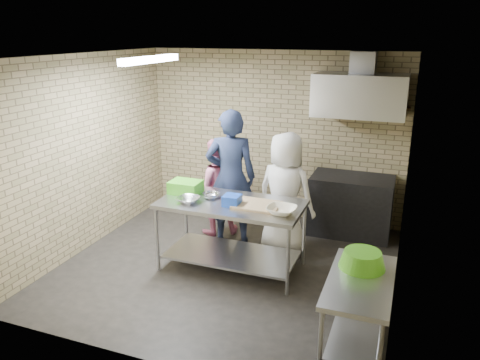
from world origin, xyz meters
name	(u,v)px	position (x,y,z in m)	size (l,w,h in m)	color
floor	(228,266)	(0.00, 0.00, 0.00)	(4.20, 4.20, 0.00)	black
ceiling	(226,56)	(0.00, 0.00, 2.70)	(4.20, 4.20, 0.00)	black
back_wall	(273,136)	(0.00, 2.00, 1.35)	(4.20, 0.06, 2.70)	tan
front_wall	(139,230)	(0.00, -2.00, 1.35)	(4.20, 0.06, 2.70)	tan
left_wall	(87,153)	(-2.10, 0.00, 1.35)	(0.06, 4.00, 2.70)	tan
right_wall	(405,188)	(2.10, 0.00, 1.35)	(0.06, 4.00, 2.70)	tan
prep_table	(231,235)	(0.06, 0.00, 0.46)	(1.82, 0.91, 0.91)	#AAACB1
side_counter	(357,314)	(1.80, -1.10, 0.38)	(0.60, 1.20, 0.75)	silver
stove	(351,205)	(1.35, 1.65, 0.45)	(1.20, 0.70, 0.90)	black
range_hood	(360,95)	(1.35, 1.70, 2.10)	(1.30, 0.60, 0.60)	silver
hood_duct	(363,62)	(1.35, 1.85, 2.55)	(0.35, 0.30, 0.30)	#A5A8AD
wall_shelf	(381,107)	(1.65, 1.89, 1.92)	(0.80, 0.20, 0.04)	#3F2B19
fluorescent_fixture	(150,59)	(-1.00, 0.00, 2.64)	(0.10, 1.25, 0.08)	white
green_crate	(186,187)	(-0.64, 0.12, 0.99)	(0.41, 0.30, 0.16)	green
blue_tub	(232,200)	(0.11, -0.10, 0.98)	(0.20, 0.20, 0.13)	blue
cutting_board	(257,205)	(0.41, -0.02, 0.93)	(0.56, 0.43, 0.03)	tan
mixing_bowl_a	(188,200)	(-0.44, -0.20, 0.95)	(0.28, 0.28, 0.07)	silver
mixing_bowl_b	(211,196)	(-0.24, 0.05, 0.95)	(0.22, 0.22, 0.07)	#B7B8BF
ceramic_bowl	(282,210)	(0.76, -0.15, 0.95)	(0.35, 0.35, 0.09)	beige
green_basin	(362,259)	(1.78, -0.85, 0.83)	(0.46, 0.46, 0.17)	#59C626
bottle_red	(364,99)	(1.40, 1.89, 2.03)	(0.07, 0.07, 0.18)	#B22619
man_navy	(231,178)	(-0.25, 0.75, 0.98)	(0.72, 0.47, 1.96)	black
woman_pink	(215,187)	(-0.59, 0.96, 0.74)	(0.71, 0.56, 1.47)	pink
woman_white	(285,193)	(0.56, 0.72, 0.85)	(0.83, 0.54, 1.70)	white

